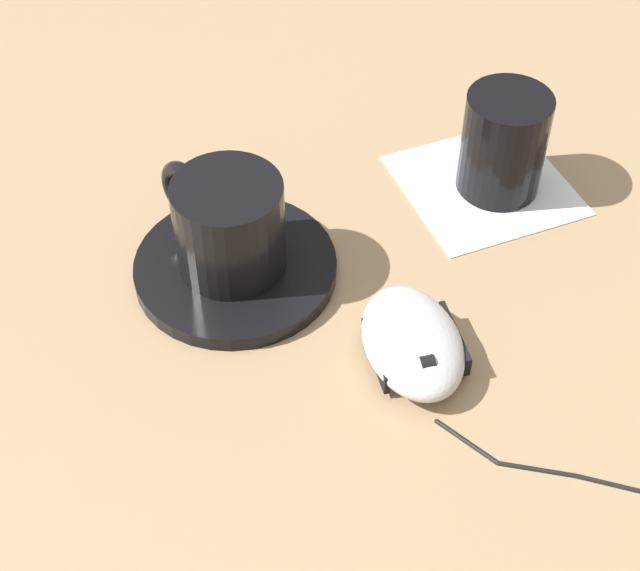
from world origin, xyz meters
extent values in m
plane|color=#9E7F5B|center=(0.00, 0.00, 0.00)|extent=(3.00, 3.00, 0.00)
cylinder|color=black|center=(0.00, 0.09, 0.01)|extent=(0.14, 0.14, 0.01)
cylinder|color=black|center=(0.00, 0.09, 0.05)|extent=(0.08, 0.08, 0.07)
torus|color=black|center=(0.03, 0.12, 0.05)|extent=(0.04, 0.04, 0.05)
ellipsoid|color=silver|center=(-0.08, -0.02, 0.02)|extent=(0.11, 0.08, 0.03)
cylinder|color=black|center=(-0.10, -0.03, 0.03)|extent=(0.01, 0.01, 0.01)
cube|color=black|center=(-0.07, -0.05, 0.01)|extent=(0.05, 0.02, 0.02)
cube|color=black|center=(-0.09, 0.00, 0.01)|extent=(0.05, 0.02, 0.02)
cylinder|color=black|center=(-0.15, -0.05, 0.00)|extent=(0.03, 0.04, 0.00)
cylinder|color=black|center=(-0.17, -0.09, 0.00)|extent=(0.01, 0.05, 0.00)
cylinder|color=black|center=(-0.18, -0.14, 0.00)|extent=(0.02, 0.04, 0.00)
sphere|color=black|center=(-0.13, -0.04, 0.00)|extent=(0.00, 0.00, 0.00)
sphere|color=black|center=(-0.16, -0.07, 0.00)|extent=(0.00, 0.00, 0.00)
sphere|color=black|center=(-0.17, -0.11, 0.00)|extent=(0.00, 0.00, 0.00)
cube|color=white|center=(0.09, -0.10, 0.00)|extent=(0.16, 0.16, 0.00)
cylinder|color=black|center=(0.09, -0.10, 0.04)|extent=(0.06, 0.06, 0.08)
camera|label=1|loc=(-0.48, 0.04, 0.50)|focal=55.00mm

